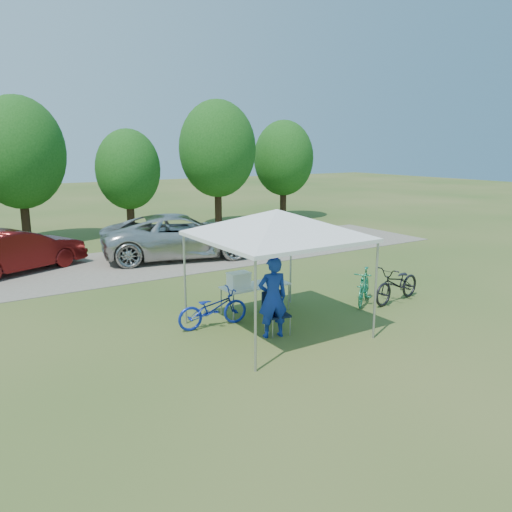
{
  "coord_description": "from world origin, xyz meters",
  "views": [
    {
      "loc": [
        -6.05,
        -8.64,
        4.04
      ],
      "look_at": [
        0.75,
        2.0,
        1.25
      ],
      "focal_mm": 35.0,
      "sensor_mm": 36.0,
      "label": 1
    }
  ],
  "objects_px": {
    "folding_chair": "(275,309)",
    "sedan": "(18,251)",
    "bike_green": "(364,286)",
    "bike_dark": "(398,284)",
    "cooler": "(239,280)",
    "cyclist": "(273,297)",
    "folding_table": "(255,286)",
    "bike_blue": "(213,308)",
    "minivan": "(182,236)"
  },
  "relations": [
    {
      "from": "folding_chair",
      "to": "sedan",
      "type": "distance_m",
      "value": 9.76
    },
    {
      "from": "bike_blue",
      "to": "minivan",
      "type": "relative_size",
      "value": 0.29
    },
    {
      "from": "bike_blue",
      "to": "folding_table",
      "type": "bearing_deg",
      "value": -70.63
    },
    {
      "from": "folding_chair",
      "to": "cyclist",
      "type": "distance_m",
      "value": 0.43
    },
    {
      "from": "sedan",
      "to": "bike_blue",
      "type": "bearing_deg",
      "value": 177.96
    },
    {
      "from": "cooler",
      "to": "bike_blue",
      "type": "relative_size",
      "value": 0.31
    },
    {
      "from": "folding_table",
      "to": "cooler",
      "type": "relative_size",
      "value": 3.24
    },
    {
      "from": "minivan",
      "to": "cyclist",
      "type": "bearing_deg",
      "value": -177.02
    },
    {
      "from": "cooler",
      "to": "bike_green",
      "type": "bearing_deg",
      "value": -16.69
    },
    {
      "from": "bike_blue",
      "to": "bike_green",
      "type": "xyz_separation_m",
      "value": [
        4.12,
        -0.59,
        0.02
      ]
    },
    {
      "from": "bike_green",
      "to": "sedan",
      "type": "xyz_separation_m",
      "value": [
        -7.1,
        8.48,
        0.26
      ]
    },
    {
      "from": "folding_chair",
      "to": "bike_dark",
      "type": "distance_m",
      "value": 4.0
    },
    {
      "from": "folding_chair",
      "to": "bike_dark",
      "type": "bearing_deg",
      "value": 10.58
    },
    {
      "from": "minivan",
      "to": "bike_green",
      "type": "bearing_deg",
      "value": -153.37
    },
    {
      "from": "bike_green",
      "to": "minivan",
      "type": "xyz_separation_m",
      "value": [
        -1.7,
        7.64,
        0.36
      ]
    },
    {
      "from": "folding_chair",
      "to": "sedan",
      "type": "bearing_deg",
      "value": 123.38
    },
    {
      "from": "cooler",
      "to": "cyclist",
      "type": "xyz_separation_m",
      "value": [
        -0.11,
        -1.6,
        -0.0
      ]
    },
    {
      "from": "bike_dark",
      "to": "minivan",
      "type": "height_order",
      "value": "minivan"
    },
    {
      "from": "bike_blue",
      "to": "minivan",
      "type": "distance_m",
      "value": 7.46
    },
    {
      "from": "folding_table",
      "to": "sedan",
      "type": "bearing_deg",
      "value": 120.08
    },
    {
      "from": "cooler",
      "to": "cyclist",
      "type": "relative_size",
      "value": 0.3
    },
    {
      "from": "cyclist",
      "to": "folding_table",
      "type": "bearing_deg",
      "value": -95.1
    },
    {
      "from": "folding_table",
      "to": "bike_dark",
      "type": "relative_size",
      "value": 0.91
    },
    {
      "from": "folding_table",
      "to": "cooler",
      "type": "xyz_separation_m",
      "value": [
        -0.47,
        0.0,
        0.23
      ]
    },
    {
      "from": "folding_chair",
      "to": "minivan",
      "type": "distance_m",
      "value": 8.21
    },
    {
      "from": "folding_table",
      "to": "bike_green",
      "type": "xyz_separation_m",
      "value": [
        2.74,
        -0.96,
        -0.19
      ]
    },
    {
      "from": "cooler",
      "to": "cyclist",
      "type": "bearing_deg",
      "value": -93.79
    },
    {
      "from": "cooler",
      "to": "sedan",
      "type": "height_order",
      "value": "sedan"
    },
    {
      "from": "cyclist",
      "to": "bike_dark",
      "type": "distance_m",
      "value": 4.21
    },
    {
      "from": "minivan",
      "to": "folding_table",
      "type": "bearing_deg",
      "value": -174.81
    },
    {
      "from": "minivan",
      "to": "sedan",
      "type": "xyz_separation_m",
      "value": [
        -5.39,
        0.84,
        -0.1
      ]
    },
    {
      "from": "cooler",
      "to": "bike_green",
      "type": "distance_m",
      "value": 3.38
    },
    {
      "from": "cyclist",
      "to": "bike_dark",
      "type": "relative_size",
      "value": 0.95
    },
    {
      "from": "minivan",
      "to": "sedan",
      "type": "height_order",
      "value": "minivan"
    },
    {
      "from": "bike_green",
      "to": "minivan",
      "type": "height_order",
      "value": "minivan"
    },
    {
      "from": "cyclist",
      "to": "bike_dark",
      "type": "height_order",
      "value": "cyclist"
    },
    {
      "from": "bike_green",
      "to": "cooler",
      "type": "bearing_deg",
      "value": -143.39
    },
    {
      "from": "folding_chair",
      "to": "folding_table",
      "type": "bearing_deg",
      "value": 83.83
    },
    {
      "from": "folding_table",
      "to": "cyclist",
      "type": "bearing_deg",
      "value": -109.89
    },
    {
      "from": "bike_dark",
      "to": "minivan",
      "type": "bearing_deg",
      "value": -171.95
    },
    {
      "from": "cooler",
      "to": "bike_blue",
      "type": "distance_m",
      "value": 1.08
    },
    {
      "from": "cooler",
      "to": "folding_chair",
      "type": "bearing_deg",
      "value": -86.74
    },
    {
      "from": "bike_green",
      "to": "bike_dark",
      "type": "xyz_separation_m",
      "value": [
        0.86,
        -0.36,
        0.03
      ]
    },
    {
      "from": "bike_dark",
      "to": "sedan",
      "type": "distance_m",
      "value": 11.9
    },
    {
      "from": "folding_table",
      "to": "bike_blue",
      "type": "relative_size",
      "value": 1.02
    },
    {
      "from": "bike_blue",
      "to": "folding_chair",
      "type": "bearing_deg",
      "value": -131.91
    },
    {
      "from": "cooler",
      "to": "bike_blue",
      "type": "bearing_deg",
      "value": -157.89
    },
    {
      "from": "folding_table",
      "to": "bike_green",
      "type": "relative_size",
      "value": 1.1
    },
    {
      "from": "bike_green",
      "to": "minivan",
      "type": "distance_m",
      "value": 7.83
    },
    {
      "from": "folding_chair",
      "to": "sedan",
      "type": "xyz_separation_m",
      "value": [
        -3.96,
        8.92,
        0.17
      ]
    }
  ]
}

